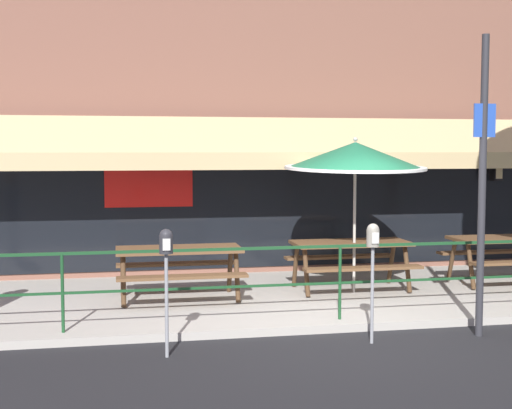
# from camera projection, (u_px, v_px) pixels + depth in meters

# --- Properties ---
(ground_plane) EXTENTS (120.00, 120.00, 0.00)m
(ground_plane) POSITION_uv_depth(u_px,v_px,m) (347.00, 333.00, 8.89)
(ground_plane) COLOR black
(patio_deck) EXTENTS (15.00, 4.00, 0.10)m
(patio_deck) POSITION_uv_depth(u_px,v_px,m) (305.00, 297.00, 10.85)
(patio_deck) COLOR #ADA89E
(patio_deck) RESTS_ON ground
(restaurant_building) EXTENTS (15.00, 1.60, 8.61)m
(restaurant_building) POSITION_uv_depth(u_px,v_px,m) (274.00, 38.00, 12.70)
(restaurant_building) COLOR brown
(restaurant_building) RESTS_ON ground
(patio_railing) EXTENTS (13.84, 0.04, 0.97)m
(patio_railing) POSITION_uv_depth(u_px,v_px,m) (340.00, 266.00, 9.13)
(patio_railing) COLOR #194723
(patio_railing) RESTS_ON patio_deck
(picnic_table_left) EXTENTS (1.80, 1.42, 0.76)m
(picnic_table_left) POSITION_uv_depth(u_px,v_px,m) (179.00, 259.00, 10.32)
(picnic_table_left) COLOR brown
(picnic_table_left) RESTS_ON patio_deck
(picnic_table_centre) EXTENTS (1.80, 1.42, 0.76)m
(picnic_table_centre) POSITION_uv_depth(u_px,v_px,m) (351.00, 252.00, 11.04)
(picnic_table_centre) COLOR brown
(picnic_table_centre) RESTS_ON patio_deck
(picnic_table_right) EXTENTS (1.80, 1.42, 0.76)m
(picnic_table_right) POSITION_uv_depth(u_px,v_px,m) (507.00, 247.00, 11.60)
(picnic_table_right) COLOR brown
(picnic_table_right) RESTS_ON patio_deck
(patio_umbrella_centre) EXTENTS (2.14, 2.14, 2.38)m
(patio_umbrella_centre) POSITION_uv_depth(u_px,v_px,m) (355.00, 157.00, 10.77)
(patio_umbrella_centre) COLOR #B7B2A8
(patio_umbrella_centre) RESTS_ON patio_deck
(parking_meter_near) EXTENTS (0.15, 0.16, 1.42)m
(parking_meter_near) POSITION_uv_depth(u_px,v_px,m) (166.00, 254.00, 7.75)
(parking_meter_near) COLOR gray
(parking_meter_near) RESTS_ON ground
(parking_meter_far) EXTENTS (0.15, 0.16, 1.42)m
(parking_meter_far) POSITION_uv_depth(u_px,v_px,m) (373.00, 247.00, 8.32)
(parking_meter_far) COLOR gray
(parking_meter_far) RESTS_ON ground
(street_sign_pole) EXTENTS (0.28, 0.09, 3.66)m
(street_sign_pole) POSITION_uv_depth(u_px,v_px,m) (482.00, 183.00, 8.61)
(street_sign_pole) COLOR #2D2D33
(street_sign_pole) RESTS_ON ground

